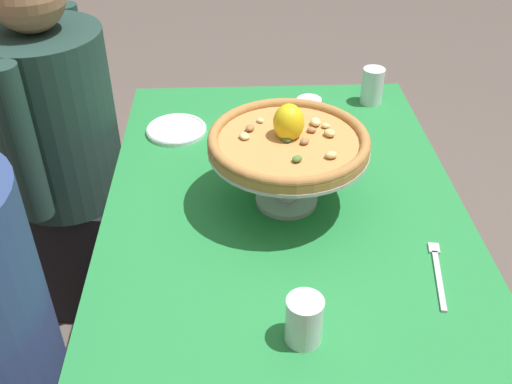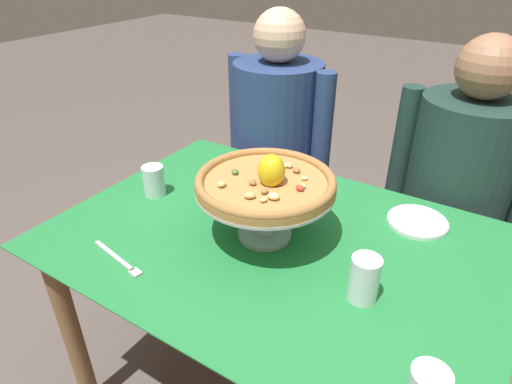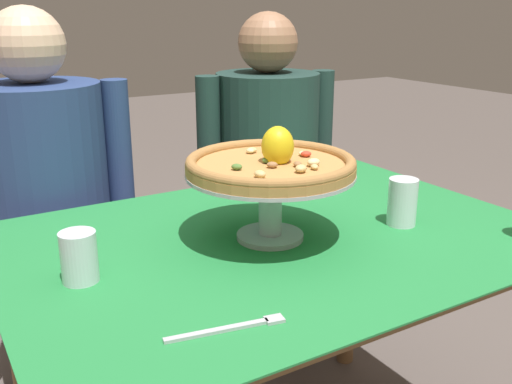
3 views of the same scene
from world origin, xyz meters
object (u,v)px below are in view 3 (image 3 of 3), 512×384
Objects in this scene: water_glass_side_right at (402,204)px; diner_right at (267,190)px; pizza_stand at (270,190)px; water_glass_side_left at (79,260)px; diner_left at (47,221)px; side_plate at (317,181)px; dinner_fork at (233,328)px; pizza at (271,163)px.

diner_right reaches higher than water_glass_side_right.
pizza_stand is 3.75× the size of water_glass_side_left.
side_plate is at bearing -29.10° from diner_left.
water_glass_side_left is 0.70m from diner_left.
diner_right reaches higher than water_glass_side_left.
pizza is at bearing 48.54° from dinner_fork.
side_plate is 0.14× the size of diner_left.
pizza_stand is 0.42m from dinner_fork.
pizza is 0.83m from diner_right.
water_glass_side_right is 0.65× the size of side_plate.
diner_left reaches higher than diner_right.
pizza is 0.45m from water_glass_side_left.
pizza_stand is at bearing 48.72° from dinner_fork.
water_glass_side_left is 0.49× the size of dinner_fork.
water_glass_side_right is 0.76m from water_glass_side_left.
diner_left is at bearing 84.00° from water_glass_side_left.
pizza reaches higher than dinner_fork.
dinner_fork is 1.00m from diner_left.
diner_right is (0.67, 0.96, -0.13)m from dinner_fork.
diner_right is at bearing 37.97° from water_glass_side_left.
water_glass_side_right is 0.77m from diner_right.
dinner_fork is at bearing -136.01° from side_plate.
water_glass_side_left reaches higher than side_plate.
dinner_fork is at bearing -124.98° from diner_right.
side_plate is (0.35, 0.29, -0.17)m from pizza.
water_glass_side_left is at bearing 118.29° from dinner_fork.
dinner_fork is 1.18m from diner_right.
pizza_stand reaches higher than side_plate.
diner_left reaches higher than side_plate.
side_plate is at bearing 85.37° from water_glass_side_right.
diner_right reaches higher than pizza.
pizza reaches higher than water_glass_side_right.
pizza_stand is at bearing 169.15° from pizza.
diner_left reaches higher than water_glass_side_left.
side_plate reaches higher than dinner_fork.
water_glass_side_right is at bearing -94.63° from side_plate.
water_glass_side_right is at bearing -7.11° from water_glass_side_left.
pizza_stand is 0.06m from pizza.
pizza is at bearing -139.99° from side_plate.
water_glass_side_right is 0.09× the size of diner_right.
pizza is at bearing -62.50° from diner_left.
pizza_stand is 1.01× the size of pizza.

